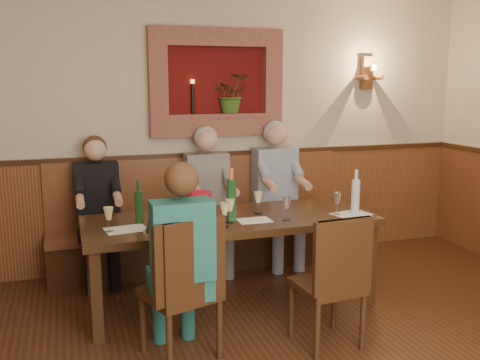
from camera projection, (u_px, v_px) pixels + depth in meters
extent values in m
cube|color=beige|center=(197.00, 128.00, 5.39)|extent=(6.00, 0.04, 2.80)
cube|color=#5B301A|center=(198.00, 210.00, 5.53)|extent=(6.00, 0.04, 1.10)
cube|color=#381E0F|center=(198.00, 155.00, 5.42)|extent=(6.02, 0.06, 0.05)
cube|color=#530D0B|center=(216.00, 82.00, 5.36)|extent=(1.00, 0.02, 0.70)
cube|color=#9B5C4F|center=(217.00, 37.00, 5.23)|extent=(1.36, 0.12, 0.18)
cube|color=#9B5C4F|center=(217.00, 127.00, 5.40)|extent=(1.36, 0.12, 0.18)
cube|color=#9B5C4F|center=(158.00, 82.00, 5.13)|extent=(0.18, 0.12, 0.70)
cube|color=#9B5C4F|center=(272.00, 82.00, 5.50)|extent=(0.18, 0.12, 0.70)
cube|color=#9B5C4F|center=(217.00, 116.00, 5.38)|extent=(1.00, 0.14, 0.04)
imported|color=#375B1F|center=(231.00, 94.00, 5.38)|extent=(0.35, 0.30, 0.39)
cylinder|color=black|center=(193.00, 99.00, 5.27)|extent=(0.03, 0.03, 0.30)
cylinder|color=#FFBF59|center=(192.00, 81.00, 5.24)|extent=(0.04, 0.04, 0.04)
cube|color=#5B301A|center=(367.00, 73.00, 5.83)|extent=(0.12, 0.08, 0.35)
cylinder|color=#5B301A|center=(362.00, 78.00, 5.74)|extent=(0.05, 0.18, 0.05)
cylinder|color=#5B301A|center=(378.00, 78.00, 5.80)|extent=(0.05, 0.18, 0.05)
cylinder|color=#FFBF59|center=(373.00, 68.00, 5.70)|extent=(0.06, 0.06, 0.06)
cube|color=black|center=(230.00, 221.00, 4.44)|extent=(2.40, 0.90, 0.06)
cube|color=black|center=(96.00, 297.00, 3.82)|extent=(0.08, 0.08, 0.69)
cube|color=black|center=(370.00, 264.00, 4.51)|extent=(0.08, 0.08, 0.69)
cube|color=black|center=(91.00, 264.00, 4.51)|extent=(0.08, 0.08, 0.69)
cube|color=black|center=(329.00, 239.00, 5.20)|extent=(0.08, 0.08, 0.69)
cube|color=#381E0F|center=(204.00, 249.00, 5.39)|extent=(3.00, 0.40, 0.40)
cube|color=#5B301A|center=(204.00, 227.00, 5.35)|extent=(3.00, 0.45, 0.06)
cube|color=#5B301A|center=(199.00, 189.00, 5.46)|extent=(3.00, 0.06, 0.66)
cube|color=black|center=(181.00, 327.00, 3.65)|extent=(0.54, 0.54, 0.42)
cube|color=black|center=(180.00, 294.00, 3.60)|extent=(0.56, 0.56, 0.05)
cube|color=black|center=(195.00, 260.00, 3.39)|extent=(0.44, 0.18, 0.53)
cube|color=black|center=(326.00, 316.00, 3.83)|extent=(0.44, 0.44, 0.41)
cube|color=black|center=(327.00, 286.00, 3.79)|extent=(0.46, 0.46, 0.05)
cube|color=black|center=(344.00, 256.00, 3.56)|extent=(0.43, 0.08, 0.51)
cube|color=black|center=(101.00, 261.00, 4.94)|extent=(0.40, 0.42, 0.45)
cube|color=black|center=(97.00, 190.00, 4.97)|extent=(0.40, 0.21, 0.52)
sphere|color=#D8A384|center=(95.00, 150.00, 4.87)|extent=(0.20, 0.20, 0.20)
sphere|color=#4C2D19|center=(95.00, 147.00, 4.91)|extent=(0.22, 0.22, 0.22)
cube|color=#5E5856|center=(212.00, 250.00, 5.25)|extent=(0.42, 0.44, 0.45)
cube|color=#5E5856|center=(206.00, 181.00, 5.29)|extent=(0.42, 0.22, 0.56)
sphere|color=#D8A384|center=(207.00, 140.00, 5.18)|extent=(0.21, 0.21, 0.21)
sphere|color=#B2B2B2|center=(206.00, 138.00, 5.22)|extent=(0.23, 0.23, 0.23)
cube|color=navy|center=(280.00, 243.00, 5.47)|extent=(0.44, 0.46, 0.45)
cube|color=navy|center=(275.00, 175.00, 5.51)|extent=(0.44, 0.23, 0.57)
sphere|color=#D8A384|center=(277.00, 135.00, 5.40)|extent=(0.22, 0.22, 0.22)
sphere|color=#B2B2B2|center=(275.00, 132.00, 5.44)|extent=(0.24, 0.24, 0.24)
cube|color=#16464F|center=(179.00, 322.00, 3.69)|extent=(0.40, 0.41, 0.45)
cube|color=#16464F|center=(182.00, 240.00, 3.42)|extent=(0.40, 0.21, 0.52)
sphere|color=#D8A384|center=(180.00, 181.00, 3.39)|extent=(0.20, 0.20, 0.20)
sphere|color=#4C2D19|center=(181.00, 179.00, 3.34)|extent=(0.22, 0.22, 0.22)
cylinder|color=red|center=(199.00, 206.00, 4.35)|extent=(0.22, 0.22, 0.23)
cylinder|color=#19471E|center=(231.00, 200.00, 4.30)|extent=(0.10, 0.10, 0.34)
cylinder|color=orange|center=(231.00, 174.00, 4.26)|extent=(0.04, 0.04, 0.09)
cylinder|color=#19471E|center=(139.00, 207.00, 4.22)|extent=(0.08, 0.08, 0.26)
cylinder|color=#19471E|center=(138.00, 186.00, 4.19)|extent=(0.03, 0.03, 0.09)
cylinder|color=silver|center=(355.00, 197.00, 4.52)|extent=(0.09, 0.09, 0.29)
cylinder|color=silver|center=(356.00, 175.00, 4.48)|extent=(0.04, 0.04, 0.09)
cube|color=white|center=(126.00, 229.00, 4.07)|extent=(0.34, 0.26, 0.00)
cube|color=white|center=(254.00, 220.00, 4.33)|extent=(0.27, 0.20, 0.00)
cube|color=white|center=(351.00, 214.00, 4.54)|extent=(0.35, 0.29, 0.00)
cube|color=white|center=(182.00, 230.00, 4.06)|extent=(0.34, 0.28, 0.00)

